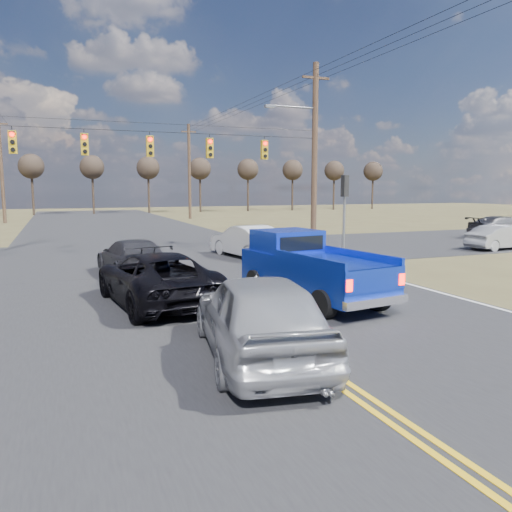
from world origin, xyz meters
name	(u,v)px	position (x,y,z in m)	size (l,w,h in m)	color
ground	(347,389)	(0.00, 0.00, 0.00)	(160.00, 160.00, 0.00)	brown
road_main	(194,283)	(0.00, 10.00, 0.00)	(14.00, 120.00, 0.02)	#28282B
road_cross	(153,255)	(0.00, 18.00, 0.00)	(120.00, 12.00, 0.02)	#28282B
signal_gantry	(161,151)	(0.50, 17.79, 5.06)	(19.60, 4.83, 10.00)	#473323
utility_poles	(154,146)	(0.00, 17.00, 5.23)	(19.60, 58.32, 10.00)	#473323
treeline	(126,151)	(0.00, 26.96, 5.70)	(87.00, 117.80, 7.40)	#33261C
pickup_truck	(309,268)	(2.47, 6.08, 0.98)	(2.69, 5.57, 2.01)	black
silver_suv	(259,315)	(-0.80, 1.95, 0.87)	(2.05, 5.09, 1.73)	#9B9CA3
black_suv	(157,278)	(-1.77, 7.29, 0.75)	(2.50, 5.43, 1.51)	black
white_car_queue	(247,241)	(4.05, 15.50, 0.77)	(1.64, 4.69, 1.55)	silver
dgrey_car_queue	(132,257)	(-1.76, 12.40, 0.70)	(1.95, 4.81, 1.39)	#302F34
cross_car_east_near	(499,238)	(17.78, 13.25, 0.65)	(3.97, 1.38, 1.31)	#989A9F
cross_car_east_far	(504,227)	(23.32, 17.92, 0.73)	(5.00, 2.03, 1.45)	#333338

